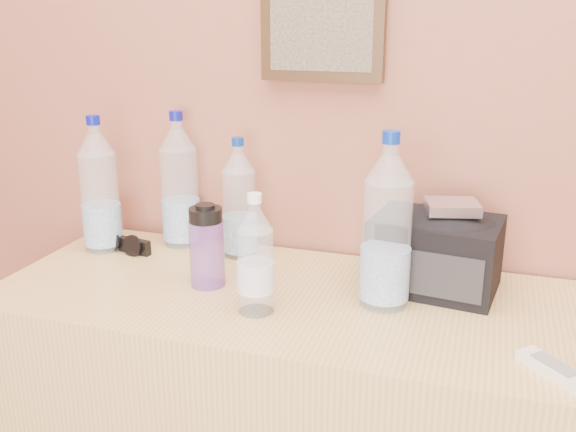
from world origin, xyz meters
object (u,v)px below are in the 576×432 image
object	(u,v)px
pet_small	(255,261)
foil_packet	(452,207)
pet_large_b	(180,187)
ac_remote	(554,370)
toiletry_bag	(435,249)
nalgene_bottle	(207,246)
pet_large_a	(100,192)
pet_large_c	(239,205)
sunglasses	(126,244)
pet_large_d	(387,231)

from	to	relation	value
pet_small	foil_packet	distance (m)	0.45
pet_large_b	foil_packet	xyz separation A→B (m)	(0.71, -0.10, 0.04)
ac_remote	toiletry_bag	distance (m)	0.40
pet_small	nalgene_bottle	bearing A→B (deg)	148.31
ac_remote	pet_large_a	bearing A→B (deg)	-150.23
nalgene_bottle	foil_packet	distance (m)	0.55
pet_large_c	ac_remote	distance (m)	0.84
toiletry_bag	sunglasses	bearing A→B (deg)	-172.05
pet_large_c	pet_large_d	xyz separation A→B (m)	(0.41, -0.18, 0.03)
nalgene_bottle	ac_remote	size ratio (longest dim) A/B	1.41
pet_large_c	sunglasses	size ratio (longest dim) A/B	2.04
pet_large_d	ac_remote	size ratio (longest dim) A/B	2.75
pet_large_a	foil_packet	bearing A→B (deg)	0.12
pet_large_d	toiletry_bag	bearing A→B (deg)	53.00
pet_large_b	ac_remote	xyz separation A→B (m)	(0.92, -0.40, -0.15)
ac_remote	toiletry_bag	bearing A→B (deg)	172.33
pet_large_a	pet_large_c	bearing A→B (deg)	10.62
pet_large_b	sunglasses	distance (m)	0.21
pet_large_b	pet_large_d	xyz separation A→B (m)	(0.59, -0.21, 0.01)
pet_large_a	ac_remote	distance (m)	1.15
pet_large_b	sunglasses	xyz separation A→B (m)	(-0.11, -0.10, -0.14)
pet_large_a	foil_packet	world-z (taller)	pet_large_a
pet_large_c	foil_packet	world-z (taller)	pet_large_c
nalgene_bottle	toiletry_bag	bearing A→B (deg)	16.31
pet_large_c	sunglasses	bearing A→B (deg)	-166.91
pet_large_c	nalgene_bottle	xyz separation A→B (m)	(0.00, -0.20, -0.04)
pet_large_c	toiletry_bag	world-z (taller)	pet_large_c
pet_small	sunglasses	distance (m)	0.52
ac_remote	toiletry_bag	world-z (taller)	toiletry_bag
pet_small	nalgene_bottle	world-z (taller)	pet_small
pet_large_a	nalgene_bottle	size ratio (longest dim) A/B	1.84
sunglasses	pet_large_c	bearing A→B (deg)	22.77
pet_large_b	toiletry_bag	world-z (taller)	pet_large_b
pet_small	foil_packet	xyz separation A→B (m)	(0.37, 0.23, 0.09)
pet_large_c	sunglasses	distance (m)	0.33
pet_large_d	foil_packet	xyz separation A→B (m)	(0.12, 0.11, 0.03)
sunglasses	foil_packet	distance (m)	0.84
pet_large_c	pet_small	size ratio (longest dim) A/B	1.20
pet_small	sunglasses	bearing A→B (deg)	153.18
sunglasses	pet_small	bearing A→B (deg)	-17.14
sunglasses	ac_remote	size ratio (longest dim) A/B	1.10
pet_small	sunglasses	world-z (taller)	pet_small
pet_large_c	pet_large_d	distance (m)	0.44
pet_large_d	nalgene_bottle	xyz separation A→B (m)	(-0.40, -0.02, -0.07)
pet_large_a	toiletry_bag	bearing A→B (deg)	0.78
sunglasses	foil_packet	xyz separation A→B (m)	(0.82, 0.00, 0.18)
toiletry_bag	foil_packet	xyz separation A→B (m)	(0.03, -0.01, 0.11)
pet_large_a	pet_large_c	size ratio (longest dim) A/B	1.15
pet_large_a	pet_small	bearing A→B (deg)	-23.83
pet_large_d	pet_large_b	bearing A→B (deg)	160.17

